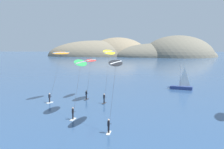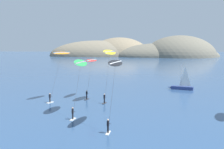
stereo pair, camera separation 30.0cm
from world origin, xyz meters
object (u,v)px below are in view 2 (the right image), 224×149
(kitesurfer_black, at_px, (115,68))
(kitesurfer_red, at_px, (91,64))
(kitesurfer_orange, at_px, (60,57))
(kitesurfer_green, at_px, (80,66))
(kitesurfer_yellow, at_px, (109,56))
(sailboat_near, at_px, (181,87))

(kitesurfer_black, xyz_separation_m, kitesurfer_red, (-5.32, 18.37, -0.88))
(kitesurfer_orange, bearing_deg, kitesurfer_red, 26.96)
(kitesurfer_orange, relative_size, kitesurfer_red, 1.20)
(kitesurfer_red, height_order, kitesurfer_green, kitesurfer_green)
(kitesurfer_yellow, height_order, kitesurfer_red, kitesurfer_yellow)
(kitesurfer_black, bearing_deg, kitesurfer_green, 130.53)
(kitesurfer_orange, bearing_deg, kitesurfer_yellow, -3.39)
(kitesurfer_yellow, bearing_deg, kitesurfer_red, 138.99)
(kitesurfer_black, bearing_deg, kitesurfer_yellow, 96.25)
(kitesurfer_black, relative_size, kitesurfer_red, 1.14)
(kitesurfer_yellow, bearing_deg, sailboat_near, 40.90)
(kitesurfer_black, height_order, kitesurfer_green, kitesurfer_black)
(kitesurfer_yellow, distance_m, kitesurfer_black, 15.30)
(kitesurfer_green, bearing_deg, kitesurfer_yellow, 67.37)
(kitesurfer_black, distance_m, kitesurfer_orange, 18.93)
(kitesurfer_orange, relative_size, kitesurfer_green, 1.10)
(sailboat_near, height_order, kitesurfer_orange, kitesurfer_orange)
(kitesurfer_black, relative_size, kitesurfer_orange, 0.95)
(kitesurfer_black, height_order, kitesurfer_orange, kitesurfer_orange)
(kitesurfer_red, bearing_deg, kitesurfer_black, -73.86)
(kitesurfer_yellow, distance_m, kitesurfer_orange, 8.89)
(sailboat_near, height_order, kitesurfer_black, kitesurfer_black)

